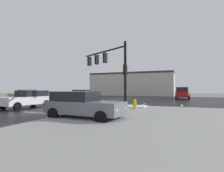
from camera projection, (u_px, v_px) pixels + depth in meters
The scene contains 12 objects.
ground_plane at pixel (97, 103), 22.05m from camera, with size 120.00×120.00×0.00m, color slate.
road_asphalt at pixel (97, 103), 22.05m from camera, with size 44.00×44.00×0.02m, color black.
snow_strip_curbside at pixel (125, 106), 16.48m from camera, with size 4.00×1.60×0.06m, color white.
lane_markings at pixel (101, 104), 20.32m from camera, with size 36.15×36.15×0.01m.
traffic_signal_mast at pixel (109, 64), 16.32m from camera, with size 5.60×3.17×5.62m.
fire_hydrant at pixel (135, 104), 14.07m from camera, with size 0.48×0.26×0.79m.
strip_building_background at pixel (132, 84), 46.48m from camera, with size 21.19×8.00×5.94m.
suv_red at pixel (183, 93), 30.22m from camera, with size 2.48×4.95×2.03m.
sedan_tan at pixel (25, 95), 27.97m from camera, with size 2.29×4.64×1.58m.
sedan_navy at pixel (84, 94), 28.76m from camera, with size 4.55×2.05×1.58m.
sedan_grey at pixel (82, 104), 10.07m from camera, with size 4.63×2.26×1.58m.
sedan_white at pixel (28, 99), 16.10m from camera, with size 2.25×4.62×1.58m.
Camera 1 is at (9.98, -19.79, 1.75)m, focal length 28.12 mm.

